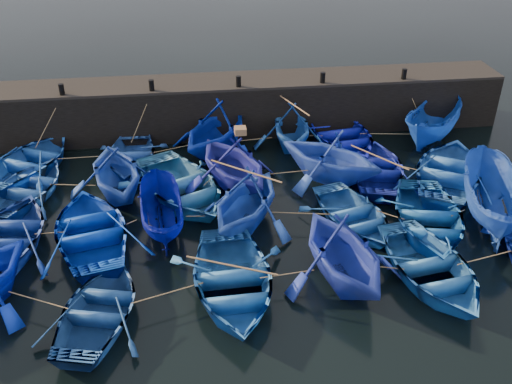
{
  "coord_description": "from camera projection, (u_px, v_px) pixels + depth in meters",
  "views": [
    {
      "loc": [
        -2.41,
        -15.6,
        12.21
      ],
      "look_at": [
        0.0,
        3.2,
        0.7
      ],
      "focal_mm": 40.0,
      "sensor_mm": 36.0,
      "label": 1
    }
  ],
  "objects": [
    {
      "name": "boat_15",
      "position": [
        161.0,
        213.0,
        20.76
      ],
      "size": [
        1.89,
        4.22,
        1.59
      ],
      "primitive_type": "imported",
      "rotation": [
        0.0,
        0.0,
        3.23
      ],
      "color": "#000778",
      "rests_on": "ground"
    },
    {
      "name": "boat_14",
      "position": [
        92.0,
        230.0,
        20.23
      ],
      "size": [
        4.93,
        6.07,
        1.11
      ],
      "primitive_type": "imported",
      "rotation": [
        0.0,
        0.0,
        3.37
      ],
      "color": "#022EAF",
      "rests_on": "ground"
    },
    {
      "name": "boat_17",
      "position": [
        353.0,
        215.0,
        21.24
      ],
      "size": [
        4.18,
        5.07,
        0.92
      ],
      "primitive_type": "imported",
      "rotation": [
        0.0,
        0.0,
        0.26
      ],
      "color": "#1F56A8",
      "rests_on": "ground"
    },
    {
      "name": "boat_22",
      "position": [
        232.0,
        280.0,
        17.88
      ],
      "size": [
        3.98,
        5.46,
        1.11
      ],
      "primitive_type": "imported",
      "rotation": [
        0.0,
        0.0,
        0.03
      ],
      "color": "#1D59A9",
      "rests_on": "ground"
    },
    {
      "name": "boat_6",
      "position": [
        27.0,
        187.0,
        22.91
      ],
      "size": [
        4.78,
        5.56,
        0.97
      ],
      "primitive_type": "imported",
      "rotation": [
        0.0,
        0.0,
        2.78
      ],
      "color": "#26559E",
      "rests_on": "ground"
    },
    {
      "name": "bollard_2",
      "position": [
        238.0,
        81.0,
        26.47
      ],
      "size": [
        0.24,
        0.24,
        0.5
      ],
      "primitive_type": "cylinder",
      "color": "black",
      "rests_on": "quay_top"
    },
    {
      "name": "boat_2",
      "position": [
        216.0,
        128.0,
        25.86
      ],
      "size": [
        6.19,
        6.38,
        2.56
      ],
      "primitive_type": "imported",
      "rotation": [
        0.0,
        0.0,
        -0.59
      ],
      "color": "#052099",
      "rests_on": "ground"
    },
    {
      "name": "bollard_4",
      "position": [
        404.0,
        74.0,
        27.34
      ],
      "size": [
        0.24,
        0.24,
        0.5
      ],
      "primitive_type": "cylinder",
      "color": "black",
      "rests_on": "quay_top"
    },
    {
      "name": "boat_16",
      "position": [
        246.0,
        200.0,
        20.8
      ],
      "size": [
        5.58,
        5.79,
        2.34
      ],
      "primitive_type": "imported",
      "rotation": [
        0.0,
        0.0,
        -0.54
      ],
      "color": "#1E45B7",
      "rests_on": "ground"
    },
    {
      "name": "bollard_0",
      "position": [
        62.0,
        89.0,
        25.6
      ],
      "size": [
        0.24,
        0.24,
        0.5
      ],
      "primitive_type": "cylinder",
      "color": "black",
      "rests_on": "quay_top"
    },
    {
      "name": "boat_9",
      "position": [
        233.0,
        162.0,
        23.13
      ],
      "size": [
        5.62,
        5.96,
        2.49
      ],
      "primitive_type": "imported",
      "rotation": [
        0.0,
        0.0,
        3.55
      ],
      "color": "navy",
      "rests_on": "ground"
    },
    {
      "name": "mooring_ropes",
      "position": [
        245.0,
        167.0,
        23.54
      ],
      "size": [
        18.45,
        11.98,
        2.1
      ],
      "color": "tan",
      "rests_on": "ground"
    },
    {
      "name": "boat_3",
      "position": [
        291.0,
        126.0,
        26.48
      ],
      "size": [
        3.93,
        4.43,
        2.16
      ],
      "primitive_type": "imported",
      "rotation": [
        0.0,
        0.0,
        -0.1
      ],
      "color": "blue",
      "rests_on": "ground"
    },
    {
      "name": "boat_12",
      "position": [
        450.0,
        171.0,
        23.86
      ],
      "size": [
        6.41,
        6.99,
        1.18
      ],
      "primitive_type": "imported",
      "rotation": [
        0.0,
        0.0,
        2.61
      ],
      "color": "#1F55AE",
      "rests_on": "ground"
    },
    {
      "name": "boat_24",
      "position": [
        431.0,
        268.0,
        18.47
      ],
      "size": [
        4.32,
        5.52,
        1.05
      ],
      "primitive_type": "imported",
      "rotation": [
        0.0,
        0.0,
        0.15
      ],
      "color": "blue",
      "rests_on": "ground"
    },
    {
      "name": "boat_11",
      "position": [
        378.0,
        168.0,
        24.26
      ],
      "size": [
        4.53,
        5.48,
        0.99
      ],
      "primitive_type": "imported",
      "rotation": [
        0.0,
        0.0,
        2.88
      ],
      "color": "navy",
      "rests_on": "ground"
    },
    {
      "name": "wooden_crate",
      "position": [
        240.0,
        131.0,
        22.45
      ],
      "size": [
        0.46,
        0.45,
        0.27
      ],
      "primitive_type": "cube",
      "color": "brown",
      "rests_on": "boat_9"
    },
    {
      "name": "boat_19",
      "position": [
        490.0,
        198.0,
        21.22
      ],
      "size": [
        3.35,
        5.52,
        2.0
      ],
      "primitive_type": "imported",
      "rotation": [
        0.0,
        0.0,
        2.85
      ],
      "color": "#17409D",
      "rests_on": "ground"
    },
    {
      "name": "loose_oars",
      "position": [
        293.0,
        166.0,
        21.91
      ],
      "size": [
        9.1,
        12.07,
        1.41
      ],
      "color": "#99724C",
      "rests_on": "ground"
    },
    {
      "name": "boat_4",
      "position": [
        341.0,
        134.0,
        26.93
      ],
      "size": [
        4.7,
        5.97,
        1.12
      ],
      "primitive_type": "imported",
      "rotation": [
        0.0,
        0.0,
        0.16
      ],
      "color": "#0912A6",
      "rests_on": "ground"
    },
    {
      "name": "ground",
      "position": [
        268.0,
        256.0,
        19.82
      ],
      "size": [
        120.0,
        120.0,
        0.0
      ],
      "primitive_type": "plane",
      "color": "black",
      "rests_on": "ground"
    },
    {
      "name": "bollard_1",
      "position": [
        152.0,
        85.0,
        26.04
      ],
      "size": [
        0.24,
        0.24,
        0.5
      ],
      "primitive_type": "cylinder",
      "color": "black",
      "rests_on": "quay_top"
    },
    {
      "name": "boat_5",
      "position": [
        433.0,
        124.0,
        26.85
      ],
      "size": [
        4.83,
        5.21,
        2.0
      ],
      "primitive_type": "imported",
      "rotation": [
        0.0,
        0.0,
        -0.7
      ],
      "color": "#1545B6",
      "rests_on": "ground"
    },
    {
      "name": "boat_1",
      "position": [
        130.0,
        156.0,
        25.25
      ],
      "size": [
        3.42,
        4.62,
        0.92
      ],
      "primitive_type": "imported",
      "rotation": [
        0.0,
        0.0,
        -0.06
      ],
      "color": "#214A98",
      "rests_on": "ground"
    },
    {
      "name": "boat_21",
      "position": [
        100.0,
        309.0,
        16.93
      ],
      "size": [
        4.1,
        5.01,
        0.91
      ],
      "primitive_type": "imported",
      "rotation": [
        0.0,
        0.0,
        2.9
      ],
      "color": "navy",
      "rests_on": "ground"
    },
    {
      "name": "boat_23",
      "position": [
        343.0,
        251.0,
        18.07
      ],
      "size": [
        4.88,
        5.37,
        2.43
      ],
      "primitive_type": "imported",
      "rotation": [
        0.0,
        0.0,
        0.22
      ],
      "color": "#1E32A5",
      "rests_on": "ground"
    },
    {
      "name": "quay_wall",
      "position": [
        237.0,
        106.0,
        28.08
      ],
      "size": [
        26.0,
        2.5,
        2.5
      ],
      "primitive_type": "cube",
      "color": "black",
      "rests_on": "ground"
    },
    {
      "name": "boat_13",
      "position": [
        8.0,
        236.0,
        19.93
      ],
      "size": [
        4.32,
        5.6,
        1.07
      ],
      "primitive_type": "imported",
      "rotation": [
        0.0,
        0.0,
        3.02
      ],
      "color": "navy",
      "rests_on": "ground"
    },
    {
      "name": "boat_7",
      "position": [
        116.0,
        170.0,
        22.66
      ],
      "size": [
        4.78,
        5.25,
        2.37
      ],
      "primitive_type": "imported",
      "rotation": [
        0.0,
        0.0,
        3.37
      ],
      "color": "#1E43A4",
      "rests_on": "ground"
    },
    {
      "name": "boat_18",
      "position": [
        428.0,
        218.0,
        20.91
      ],
      "size": [
        4.73,
        5.88,
        1.08
      ],
      "primitive_type": "imported",
      "rotation": [
        0.0,
        0.0,
        -0.21
      ],
      "color": "#135094",
      "rests_on": "ground"
    },
    {
      "name": "bollard_3",
      "position": [
        323.0,
        78.0,
        26.91
      ],
      "size": [
        0.24,
        0.24,
        0.5
      ],
      "primitive_type": "cylinder",
      "color": "black",
      "rests_on": "quay_top"
    },
    {
      "name": "boat_10",
      "position": [
        331.0,
        155.0,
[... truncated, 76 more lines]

